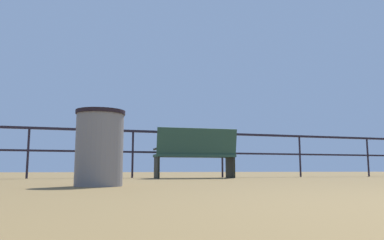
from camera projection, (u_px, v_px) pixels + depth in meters
pier_railing at (179, 143)px, 8.24m from camera, size 22.48×0.05×1.01m
bench_near_left at (196, 152)px, 7.47m from camera, size 1.64×0.78×0.98m
trash_bin at (100, 148)px, 3.81m from camera, size 0.50×0.50×0.77m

